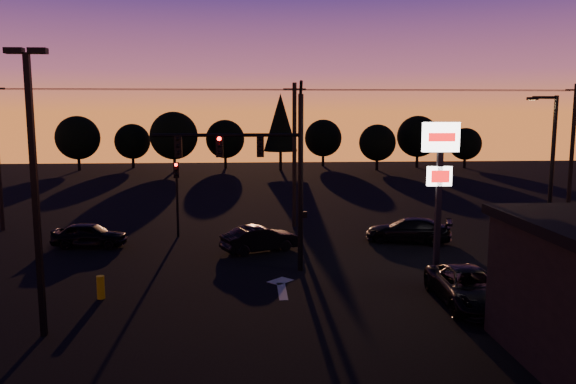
# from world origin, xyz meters

# --- Properties ---
(ground) EXTENTS (120.00, 120.00, 0.00)m
(ground) POSITION_xyz_m (0.00, 0.00, 0.00)
(ground) COLOR black
(ground) RESTS_ON ground
(lane_arrow) EXTENTS (1.20, 3.10, 0.01)m
(lane_arrow) POSITION_xyz_m (0.50, 1.67, 0.01)
(lane_arrow) COLOR beige
(lane_arrow) RESTS_ON ground
(traffic_signal_mast) EXTENTS (6.79, 0.52, 8.58)m
(traffic_signal_mast) POSITION_xyz_m (-0.10, 3.99, 4.94)
(traffic_signal_mast) COLOR black
(traffic_signal_mast) RESTS_ON ground
(secondary_signal) EXTENTS (0.30, 0.31, 4.35)m
(secondary_signal) POSITION_xyz_m (-5.00, 11.49, 2.86)
(secondary_signal) COLOR black
(secondary_signal) RESTS_ON ground
(parking_lot_light) EXTENTS (1.25, 0.30, 9.14)m
(parking_lot_light) POSITION_xyz_m (-7.50, -3.00, 5.27)
(parking_lot_light) COLOR black
(parking_lot_light) RESTS_ON ground
(pylon_sign) EXTENTS (1.50, 0.28, 6.80)m
(pylon_sign) POSITION_xyz_m (7.00, 1.50, 4.91)
(pylon_sign) COLOR black
(pylon_sign) RESTS_ON ground
(streetlight) EXTENTS (1.55, 0.35, 8.00)m
(streetlight) POSITION_xyz_m (13.91, 5.50, 4.42)
(streetlight) COLOR black
(streetlight) RESTS_ON ground
(utility_pole_1) EXTENTS (1.40, 0.26, 9.00)m
(utility_pole_1) POSITION_xyz_m (2.00, 14.00, 4.59)
(utility_pole_1) COLOR black
(utility_pole_1) RESTS_ON ground
(utility_pole_2) EXTENTS (1.40, 0.26, 9.00)m
(utility_pole_2) POSITION_xyz_m (20.00, 14.00, 4.59)
(utility_pole_2) COLOR black
(utility_pole_2) RESTS_ON ground
(power_wires) EXTENTS (36.00, 1.22, 0.07)m
(power_wires) POSITION_xyz_m (2.00, 14.00, 8.57)
(power_wires) COLOR black
(power_wires) RESTS_ON ground
(bollard) EXTENTS (0.30, 0.30, 0.91)m
(bollard) POSITION_xyz_m (-6.60, 0.58, 0.45)
(bollard) COLOR #C3AA07
(bollard) RESTS_ON ground
(tree_0) EXTENTS (5.36, 5.36, 6.74)m
(tree_0) POSITION_xyz_m (-22.00, 50.00, 4.06)
(tree_0) COLOR black
(tree_0) RESTS_ON ground
(tree_1) EXTENTS (4.54, 4.54, 5.71)m
(tree_1) POSITION_xyz_m (-16.00, 53.00, 3.43)
(tree_1) COLOR black
(tree_1) RESTS_ON ground
(tree_2) EXTENTS (5.77, 5.78, 7.26)m
(tree_2) POSITION_xyz_m (-10.00, 48.00, 4.37)
(tree_2) COLOR black
(tree_2) RESTS_ON ground
(tree_3) EXTENTS (4.95, 4.95, 6.22)m
(tree_3) POSITION_xyz_m (-4.00, 52.00, 3.75)
(tree_3) COLOR black
(tree_3) RESTS_ON ground
(tree_4) EXTENTS (4.18, 4.18, 9.50)m
(tree_4) POSITION_xyz_m (3.00, 49.00, 5.93)
(tree_4) COLOR black
(tree_4) RESTS_ON ground
(tree_5) EXTENTS (4.95, 4.95, 6.22)m
(tree_5) POSITION_xyz_m (9.00, 54.00, 3.75)
(tree_5) COLOR black
(tree_5) RESTS_ON ground
(tree_6) EXTENTS (4.54, 4.54, 5.71)m
(tree_6) POSITION_xyz_m (15.00, 48.00, 3.43)
(tree_6) COLOR black
(tree_6) RESTS_ON ground
(tree_7) EXTENTS (5.36, 5.36, 6.74)m
(tree_7) POSITION_xyz_m (21.00, 51.00, 4.06)
(tree_7) COLOR black
(tree_7) RESTS_ON ground
(tree_8) EXTENTS (4.12, 4.12, 5.19)m
(tree_8) POSITION_xyz_m (27.00, 50.00, 3.12)
(tree_8) COLOR black
(tree_8) RESTS_ON ground
(car_left) EXTENTS (4.02, 1.89, 1.33)m
(car_left) POSITION_xyz_m (-9.43, 9.26, 0.66)
(car_left) COLOR black
(car_left) RESTS_ON ground
(car_mid) EXTENTS (4.28, 2.99, 1.34)m
(car_mid) POSITION_xyz_m (-0.27, 7.68, 0.67)
(car_mid) COLOR black
(car_mid) RESTS_ON ground
(car_right) EXTENTS (5.05, 3.30, 1.36)m
(car_right) POSITION_xyz_m (8.03, 9.26, 0.68)
(car_right) COLOR black
(car_right) RESTS_ON ground
(suv_parked) EXTENTS (2.34, 4.94, 1.36)m
(suv_parked) POSITION_xyz_m (7.44, -1.07, 0.68)
(suv_parked) COLOR black
(suv_parked) RESTS_ON ground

